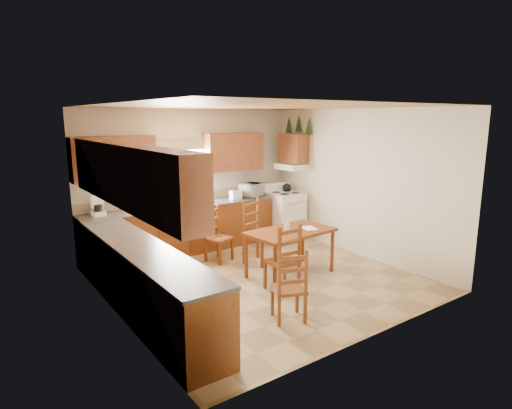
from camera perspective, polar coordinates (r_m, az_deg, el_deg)
floor at (r=6.95m, az=0.44°, el=-9.89°), size 4.50×4.50×0.00m
ceiling at (r=6.47m, az=0.47°, el=12.97°), size 4.50×4.50×0.00m
wall_left at (r=5.58m, az=-18.58°, el=-1.37°), size 4.50×4.50×0.00m
wall_right at (r=8.09m, az=13.49°, el=2.78°), size 4.50×4.50×0.00m
wall_back at (r=8.47m, az=-8.53°, el=3.36°), size 4.50×4.50×0.00m
wall_front at (r=4.97m, az=15.88°, el=-2.75°), size 4.50×4.50×0.00m
lower_cab_back at (r=8.23m, az=-9.71°, el=-3.39°), size 3.75×0.60×0.88m
lower_cab_left at (r=5.80m, az=-14.68°, el=-10.07°), size 0.60×3.60×0.88m
counter_back at (r=8.12m, az=-9.82°, el=-0.26°), size 3.75×0.63×0.04m
counter_left at (r=5.65m, az=-14.92°, el=-5.72°), size 0.63×3.60×0.04m
backsplash at (r=8.36m, az=-10.72°, el=0.81°), size 3.75×0.01×0.18m
upper_cab_back_left at (r=7.69m, az=-18.44°, el=5.86°), size 1.41×0.33×0.75m
upper_cab_back_right at (r=8.70m, az=-3.03°, el=7.03°), size 1.25×0.33×0.75m
upper_cab_left at (r=5.41m, az=-16.78°, el=3.78°), size 0.33×3.60×0.75m
upper_cab_stove at (r=9.07m, az=5.01°, el=7.48°), size 0.33×0.62×0.62m
range_hood at (r=9.08m, az=4.73°, el=5.07°), size 0.44×0.62×0.12m
window_frame at (r=8.29m, az=-10.33°, el=4.52°), size 1.13×0.02×1.18m
window_pane at (r=8.29m, az=-10.31°, el=4.51°), size 1.05×0.01×1.10m
window_valance at (r=8.22m, az=-10.36°, el=7.96°), size 1.19×0.01×0.24m
sink_basin at (r=8.15m, az=-9.36°, el=0.08°), size 0.75×0.45×0.04m
pine_decal_a at (r=8.90m, az=7.08°, el=10.45°), size 0.22×0.22×0.36m
pine_decal_b at (r=9.14m, az=5.70°, el=10.76°), size 0.22×0.22×0.36m
pine_decal_c at (r=9.38m, az=4.39°, el=10.55°), size 0.22×0.22×0.36m
stove at (r=9.15m, az=3.94°, el=-1.48°), size 0.69×0.71×0.96m
coffeemaker at (r=7.61m, az=-20.32°, el=-0.14°), size 0.23×0.27×0.34m
paper_towel at (r=8.33m, az=-6.05°, el=1.19°), size 0.13×0.13×0.26m
toaster at (r=8.61m, az=-2.74°, el=1.31°), size 0.22×0.14×0.18m
microwave at (r=8.88m, az=-0.62°, el=1.94°), size 0.54×0.47×0.27m
dining_table at (r=7.03m, az=4.58°, el=-6.40°), size 1.46×0.90×0.75m
chair_near_left at (r=5.50m, az=4.38°, el=-10.55°), size 0.51×0.50×0.95m
chair_near_right at (r=6.38m, az=3.51°, el=-7.01°), size 0.44×0.42×1.02m
chair_far_left at (r=7.66m, az=-4.99°, el=-4.05°), size 0.51×0.50×0.97m
chair_far_right at (r=7.52m, az=0.52°, el=-3.68°), size 0.59×0.58×1.13m
table_paper at (r=7.08m, az=7.11°, el=-3.14°), size 0.27×0.32×0.00m
table_card at (r=6.91m, az=4.13°, el=-2.98°), size 0.08×0.03×0.11m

